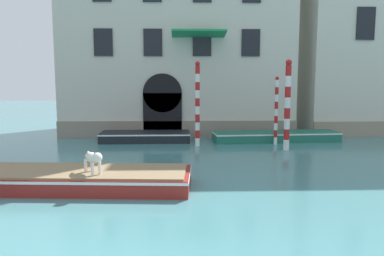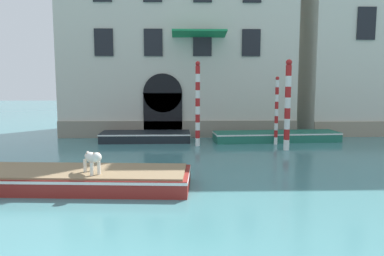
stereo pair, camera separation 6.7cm
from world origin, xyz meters
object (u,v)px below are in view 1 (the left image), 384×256
mooring_pole_2 (276,110)px  mooring_pole_3 (287,105)px  boat_moored_far (276,136)px  dog_on_deck (93,158)px  boat_moored_near_palazzo (145,136)px  mooring_pole_0 (197,104)px  boat_foreground (51,178)px

mooring_pole_2 → mooring_pole_3: (0.09, -1.66, 0.40)m
boat_moored_far → mooring_pole_3: size_ratio=1.62×
dog_on_deck → boat_moored_far: 12.22m
dog_on_deck → boat_moored_near_palazzo: 9.52m
boat_moored_near_palazzo → mooring_pole_2: 7.15m
boat_moored_near_palazzo → mooring_pole_3: (6.98, -2.85, 1.90)m
dog_on_deck → mooring_pole_2: 11.24m
boat_moored_far → mooring_pole_0: (-4.39, -1.44, 1.88)m
boat_moored_near_palazzo → boat_moored_far: same height
mooring_pole_3 → dog_on_deck: bearing=-139.2°
mooring_pole_0 → mooring_pole_3: 4.39m
dog_on_deck → mooring_pole_0: (3.46, 7.89, 1.13)m
boat_foreground → mooring_pole_3: size_ratio=2.04×
boat_moored_far → mooring_pole_2: size_ratio=1.97×
dog_on_deck → boat_moored_near_palazzo: dog_on_deck is taller
dog_on_deck → mooring_pole_0: bearing=122.2°
boat_moored_far → mooring_pole_3: bearing=-97.9°
boat_moored_near_palazzo → mooring_pole_0: (2.78, -1.58, 1.88)m
boat_foreground → mooring_pole_0: mooring_pole_0 is taller
mooring_pole_3 → boat_moored_far: bearing=85.9°
mooring_pole_0 → boat_foreground: bearing=-123.8°
mooring_pole_2 → mooring_pole_3: size_ratio=0.82×
boat_foreground → boat_moored_far: boat_foreground is taller
mooring_pole_0 → boat_moored_near_palazzo: bearing=150.4°
mooring_pole_3 → boat_moored_near_palazzo: bearing=157.8°
boat_moored_far → mooring_pole_2: mooring_pole_2 is taller
boat_moored_near_palazzo → mooring_pole_0: bearing=-29.9°
boat_foreground → boat_moored_near_palazzo: (2.13, 8.91, -0.03)m
boat_moored_near_palazzo → mooring_pole_2: (6.89, -1.19, 1.50)m
boat_foreground → mooring_pole_0: 9.01m
dog_on_deck → mooring_pole_3: mooring_pole_3 is taller
boat_foreground → boat_moored_far: bearing=47.1°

